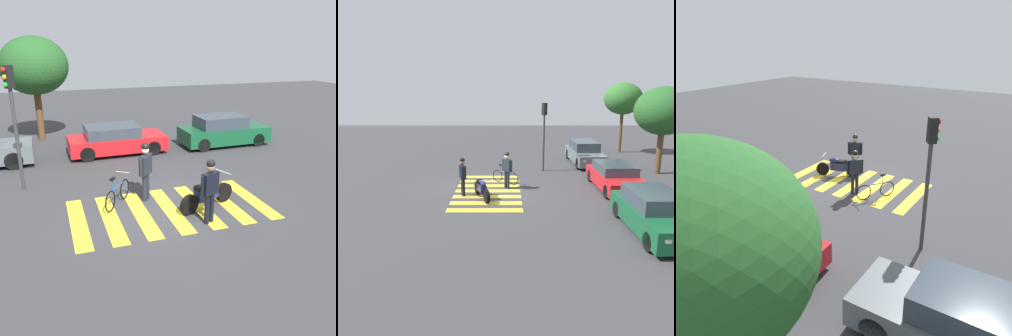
% 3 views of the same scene
% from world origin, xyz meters
% --- Properties ---
extents(ground_plane, '(60.00, 60.00, 0.00)m').
position_xyz_m(ground_plane, '(0.00, 0.00, 0.00)').
color(ground_plane, '#38383A').
extents(police_motorcycle, '(1.98, 0.95, 1.02)m').
position_xyz_m(police_motorcycle, '(1.10, -0.22, 0.45)').
color(police_motorcycle, black).
rests_on(police_motorcycle, ground_plane).
extents(leaning_bicycle, '(1.02, 1.36, 0.98)m').
position_xyz_m(leaning_bicycle, '(-1.41, 0.85, 0.36)').
color(leaning_bicycle, black).
rests_on(leaning_bicycle, ground_plane).
extents(officer_on_foot, '(0.51, 0.53, 1.87)m').
position_xyz_m(officer_on_foot, '(-0.48, 0.94, 1.10)').
color(officer_on_foot, '#1E232D').
rests_on(officer_on_foot, ground_plane).
extents(officer_by_motorcycle, '(0.64, 0.38, 1.84)m').
position_xyz_m(officer_by_motorcycle, '(0.75, -1.12, 1.07)').
color(officer_by_motorcycle, black).
rests_on(officer_by_motorcycle, ground_plane).
extents(crosswalk_stripes, '(5.85, 3.17, 0.01)m').
position_xyz_m(crosswalk_stripes, '(-0.00, 0.00, 0.00)').
color(crosswalk_stripes, yellow).
rests_on(crosswalk_stripes, ground_plane).
extents(car_grey_coupe, '(4.67, 1.81, 1.50)m').
position_xyz_m(car_grey_coupe, '(-6.25, 6.14, 0.71)').
color(car_grey_coupe, black).
rests_on(car_grey_coupe, ground_plane).
extents(car_red_convertible, '(4.27, 1.94, 1.26)m').
position_xyz_m(car_red_convertible, '(-0.37, 6.33, 0.61)').
color(car_red_convertible, black).
rests_on(car_red_convertible, ground_plane).
extents(car_green_compact, '(4.23, 1.83, 1.43)m').
position_xyz_m(car_green_compact, '(4.79, 6.06, 0.68)').
color(car_green_compact, black).
rests_on(car_green_compact, ground_plane).
extents(traffic_light_pole, '(0.35, 0.33, 4.08)m').
position_xyz_m(traffic_light_pole, '(-4.21, 3.15, 2.75)').
color(traffic_light_pole, '#38383D').
rests_on(traffic_light_pole, ground_plane).
extents(street_tree_near, '(2.85, 2.85, 5.36)m').
position_xyz_m(street_tree_near, '(-10.34, 9.86, 4.13)').
color(street_tree_near, brown).
rests_on(street_tree_near, ground_plane).
extents(street_tree_mid, '(3.23, 3.23, 5.04)m').
position_xyz_m(street_tree_mid, '(-3.50, 9.86, 3.64)').
color(street_tree_mid, brown).
rests_on(street_tree_mid, ground_plane).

